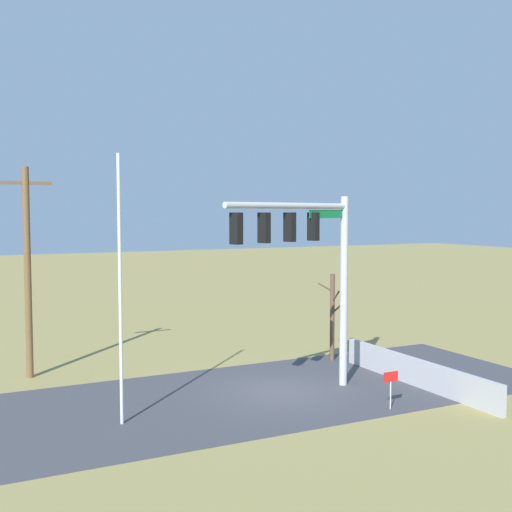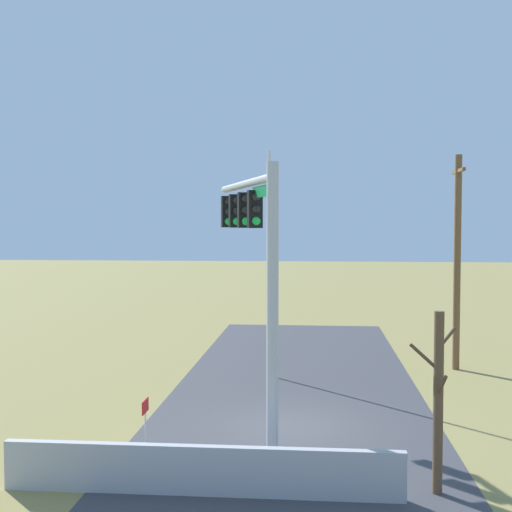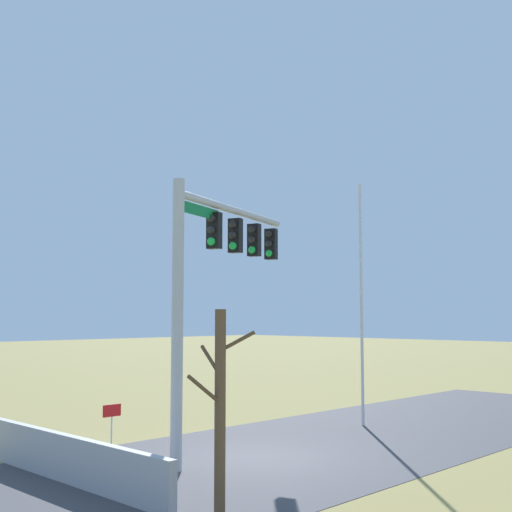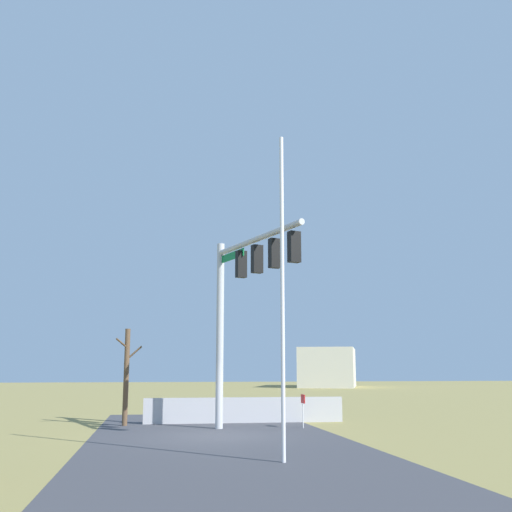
{
  "view_description": "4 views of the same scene",
  "coord_description": "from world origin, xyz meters",
  "px_view_note": "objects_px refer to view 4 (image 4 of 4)",
  "views": [
    {
      "loc": [
        -10.66,
        -19.51,
        6.32
      ],
      "look_at": [
        -1.23,
        -0.64,
        4.86
      ],
      "focal_mm": 44.91,
      "sensor_mm": 36.0,
      "label": 1
    },
    {
      "loc": [
        17.83,
        0.63,
        5.45
      ],
      "look_at": [
        -0.63,
        -1.01,
        4.56
      ],
      "focal_mm": 47.08,
      "sensor_mm": 36.0,
      "label": 2
    },
    {
      "loc": [
        12.38,
        11.95,
        3.57
      ],
      "look_at": [
        -0.64,
        -0.8,
        5.24
      ],
      "focal_mm": 46.48,
      "sensor_mm": 36.0,
      "label": 3
    },
    {
      "loc": [
        -20.62,
        2.06,
        2.18
      ],
      "look_at": [
        -0.11,
        -1.3,
        5.97
      ],
      "focal_mm": 43.26,
      "sensor_mm": 36.0,
      "label": 4
    }
  ],
  "objects_px": {
    "flagpole": "(282,292)",
    "open_sign": "(303,403)",
    "bare_tree": "(126,375)",
    "signal_mast": "(242,289)",
    "distant_building": "(328,367)"
  },
  "relations": [
    {
      "from": "signal_mast",
      "to": "distant_building",
      "type": "distance_m",
      "value": 52.92
    },
    {
      "from": "flagpole",
      "to": "open_sign",
      "type": "xyz_separation_m",
      "value": [
        8.08,
        -2.43,
        -3.11
      ]
    },
    {
      "from": "bare_tree",
      "to": "open_sign",
      "type": "height_order",
      "value": "bare_tree"
    },
    {
      "from": "signal_mast",
      "to": "flagpole",
      "type": "xyz_separation_m",
      "value": [
        -6.6,
        -0.06,
        -0.92
      ]
    },
    {
      "from": "open_sign",
      "to": "bare_tree",
      "type": "bearing_deg",
      "value": 72.42
    },
    {
      "from": "open_sign",
      "to": "distant_building",
      "type": "relative_size",
      "value": 0.12
    },
    {
      "from": "distant_building",
      "to": "signal_mast",
      "type": "bearing_deg",
      "value": -179.3
    },
    {
      "from": "flagpole",
      "to": "distant_building",
      "type": "height_order",
      "value": "flagpole"
    },
    {
      "from": "flagpole",
      "to": "distant_building",
      "type": "distance_m",
      "value": 59.14
    },
    {
      "from": "flagpole",
      "to": "bare_tree",
      "type": "distance_m",
      "value": 11.15
    },
    {
      "from": "flagpole",
      "to": "signal_mast",
      "type": "bearing_deg",
      "value": 0.55
    },
    {
      "from": "open_sign",
      "to": "distant_building",
      "type": "height_order",
      "value": "distant_building"
    },
    {
      "from": "flagpole",
      "to": "bare_tree",
      "type": "height_order",
      "value": "flagpole"
    },
    {
      "from": "flagpole",
      "to": "bare_tree",
      "type": "xyz_separation_m",
      "value": [
        10.15,
        4.11,
        -2.1
      ]
    },
    {
      "from": "distant_building",
      "to": "bare_tree",
      "type": "bearing_deg",
      "value": 175.11
    }
  ]
}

